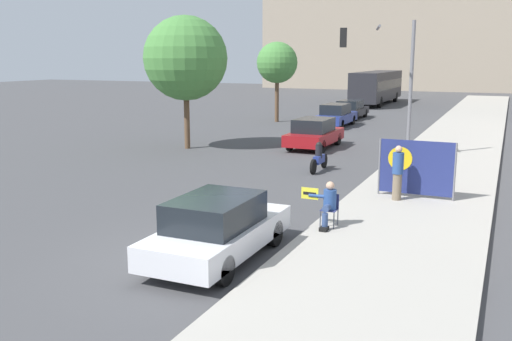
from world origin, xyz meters
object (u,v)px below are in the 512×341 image
(pedestrian_behind, at_px, (414,165))
(jogger_on_sidewalk, at_px, (398,172))
(street_tree_near_curb, at_px, (185,58))
(protest_banner, at_px, (416,168))
(car_on_road_midblock, at_px, (336,115))
(seated_protester, at_px, (328,203))
(car_on_road_distant, at_px, (350,109))
(motorcycle_on_road, at_px, (319,158))
(car_on_road_nearest, at_px, (314,133))
(traffic_light_pole, at_px, (386,66))
(street_tree_midblock, at_px, (277,63))
(city_bus_on_road, at_px, (377,85))
(parked_car_curbside, at_px, (218,228))

(pedestrian_behind, bearing_deg, jogger_on_sidewalk, 42.12)
(street_tree_near_curb, bearing_deg, jogger_on_sidewalk, -31.06)
(protest_banner, relative_size, car_on_road_midblock, 0.51)
(seated_protester, distance_m, car_on_road_distant, 28.79)
(car_on_road_distant, bearing_deg, motorcycle_on_road, -78.75)
(car_on_road_nearest, relative_size, street_tree_near_curb, 0.67)
(traffic_light_pole, bearing_deg, car_on_road_distant, 109.47)
(pedestrian_behind, distance_m, car_on_road_distant, 23.92)
(jogger_on_sidewalk, bearing_deg, protest_banner, -117.62)
(seated_protester, distance_m, jogger_on_sidewalk, 3.83)
(street_tree_midblock, bearing_deg, motorcycle_on_road, -62.56)
(traffic_light_pole, height_order, street_tree_midblock, traffic_light_pole)
(jogger_on_sidewalk, distance_m, motorcycle_on_road, 5.75)
(motorcycle_on_road, bearing_deg, city_bus_on_road, 98.50)
(traffic_light_pole, bearing_deg, parked_car_curbside, -92.88)
(car_on_road_nearest, xyz_separation_m, city_bus_on_road, (-3.02, 28.44, 1.07))
(car_on_road_nearest, bearing_deg, street_tree_midblock, 121.08)
(protest_banner, bearing_deg, street_tree_near_curb, 151.88)
(pedestrian_behind, relative_size, car_on_road_distant, 0.36)
(pedestrian_behind, height_order, street_tree_midblock, street_tree_midblock)
(pedestrian_behind, relative_size, traffic_light_pole, 0.27)
(traffic_light_pole, height_order, car_on_road_midblock, traffic_light_pole)
(street_tree_midblock, bearing_deg, car_on_road_nearest, -58.92)
(parked_car_curbside, distance_m, motorcycle_on_road, 10.85)
(parked_car_curbside, relative_size, car_on_road_midblock, 0.94)
(street_tree_midblock, bearing_deg, parked_car_curbside, -70.75)
(parked_car_curbside, distance_m, city_bus_on_road, 45.31)
(jogger_on_sidewalk, relative_size, city_bus_on_road, 0.14)
(traffic_light_pole, relative_size, motorcycle_on_road, 2.90)
(motorcycle_on_road, distance_m, street_tree_near_curb, 9.28)
(seated_protester, xyz_separation_m, parked_car_curbside, (-1.71, -2.93, -0.08))
(motorcycle_on_road, xyz_separation_m, street_tree_near_curb, (-7.88, 2.88, 3.96))
(jogger_on_sidewalk, bearing_deg, traffic_light_pole, -63.48)
(street_tree_near_curb, bearing_deg, car_on_road_midblock, 70.59)
(car_on_road_midblock, bearing_deg, protest_banner, -66.79)
(seated_protester, bearing_deg, jogger_on_sidewalk, 85.69)
(pedestrian_behind, height_order, parked_car_curbside, pedestrian_behind)
(pedestrian_behind, height_order, car_on_road_distant, pedestrian_behind)
(traffic_light_pole, height_order, city_bus_on_road, traffic_light_pole)
(traffic_light_pole, xyz_separation_m, car_on_road_distant, (-5.80, 16.40, -3.48))
(motorcycle_on_road, bearing_deg, street_tree_midblock, 117.44)
(traffic_light_pole, relative_size, car_on_road_nearest, 1.34)
(car_on_road_midblock, relative_size, street_tree_midblock, 0.83)
(car_on_road_midblock, bearing_deg, street_tree_near_curb, -109.41)
(car_on_road_nearest, relative_size, city_bus_on_road, 0.36)
(protest_banner, xyz_separation_m, street_tree_near_curb, (-12.23, 6.53, 3.35))
(protest_banner, height_order, motorcycle_on_road, protest_banner)
(seated_protester, height_order, parked_car_curbside, parked_car_curbside)
(parked_car_curbside, relative_size, city_bus_on_road, 0.36)
(protest_banner, distance_m, city_bus_on_road, 38.90)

